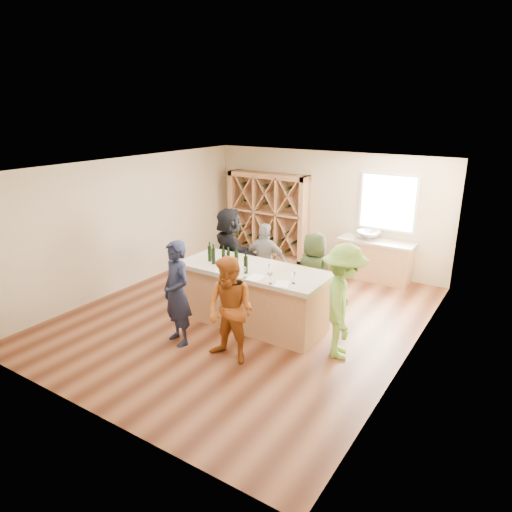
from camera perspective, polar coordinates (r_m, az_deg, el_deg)
The scene contains 35 objects.
floor at distance 8.79m, azimuth -1.26°, elevation -7.69°, with size 6.00×7.00×0.10m, color brown.
ceiling at distance 7.96m, azimuth -1.41°, elevation 11.44°, with size 6.00×7.00×0.10m, color white.
wall_back at distance 11.28m, azimuth 8.84°, elevation 5.77°, with size 6.00×0.10×2.80m, color beige.
wall_front at distance 5.86m, azimuth -21.28°, elevation -7.17°, with size 6.00×0.10×2.80m, color beige.
wall_left at distance 10.22m, azimuth -15.70°, elevation 4.02°, with size 0.10×7.00×2.80m, color beige.
wall_right at distance 7.10m, azimuth 19.55°, elevation -2.52°, with size 0.10×7.00×2.80m, color beige.
window_frame at distance 10.63m, azimuth 16.18°, elevation 6.44°, with size 1.30×0.06×1.30m, color white.
window_pane at distance 10.60m, azimuth 16.12°, elevation 6.41°, with size 1.18×0.01×1.18m, color white.
wine_rack at distance 11.78m, azimuth 1.52°, elevation 5.01°, with size 2.20×0.45×2.20m, color tan.
back_counter_base at distance 10.75m, azimuth 14.63°, elevation -0.61°, with size 1.60×0.58×0.86m, color tan.
back_counter_top at distance 10.61m, azimuth 14.83°, elevation 1.74°, with size 1.70×0.62×0.06m, color #BDB29B.
sink at distance 10.64m, azimuth 13.86°, elevation 2.55°, with size 0.54×0.54×0.19m, color silver.
faucet at distance 10.79m, azimuth 14.20°, elevation 3.05°, with size 0.02×0.02×0.30m, color silver.
tasting_counter_base at distance 8.25m, azimuth -0.37°, elevation -5.26°, with size 2.60×1.00×1.00m, color tan.
tasting_counter_top at distance 8.05m, azimuth -0.38°, elevation -1.74°, with size 2.72×1.12×0.08m, color #BDB29B.
wine_bottle_a at distance 8.38m, azimuth -5.82°, elevation 0.30°, with size 0.07×0.07×0.29m, color black.
wine_bottle_b at distance 8.23m, azimuth -5.34°, elevation -0.03°, with size 0.07×0.07×0.29m, color black.
wine_bottle_c at distance 8.20m, azimuth -4.07°, elevation -0.13°, with size 0.07×0.07×0.27m, color black.
wine_bottle_d at distance 8.07m, azimuth -3.47°, elevation -0.38°, with size 0.07×0.07×0.27m, color black.
wine_bottle_e at distance 8.02m, azimuth -2.46°, elevation -0.41°, with size 0.07×0.07×0.30m, color black.
wine_glass_a at distance 7.88m, azimuth -4.11°, elevation -1.27°, with size 0.07×0.07×0.17m, color white.
wine_glass_b at distance 7.53m, azimuth -1.42°, elevation -2.11°, with size 0.07×0.07×0.18m, color white.
wine_glass_c at distance 7.29m, azimuth 1.80°, elevation -2.79°, with size 0.07×0.07×0.19m, color white.
wine_glass_d at distance 7.72m, azimuth 1.57°, elevation -1.69°, with size 0.06×0.06×0.16m, color white.
wine_glass_e at distance 7.33m, azimuth 4.71°, elevation -2.70°, with size 0.07×0.07×0.20m, color white.
tasting_menu_a at distance 7.92m, azimuth -3.93°, elevation -1.82°, with size 0.22×0.30×0.00m, color white.
tasting_menu_b at distance 7.58m, azimuth -0.08°, elevation -2.69°, with size 0.24×0.33×0.00m, color white.
tasting_menu_c at distance 7.33m, azimuth 3.27°, elevation -3.49°, with size 0.22×0.30×0.00m, color white.
person_near_left at distance 7.57m, azimuth -9.87°, elevation -4.60°, with size 0.65×0.47×1.77m, color #191E38.
person_near_right at distance 6.97m, azimuth -3.23°, elevation -6.81°, with size 0.82×0.45×1.68m, color #994C19.
person_server at distance 7.18m, azimuth 10.84°, elevation -5.65°, with size 1.19×0.55×1.84m, color #8CC64C.
person_far_mid at distance 9.08m, azimuth 1.16°, elevation -0.91°, with size 0.95×0.49×1.63m, color slate.
person_far_right at distance 8.58m, azimuth 7.22°, elevation -2.29°, with size 0.79×0.51×1.61m, color #263319.
person_far_left at distance 9.55m, azimuth -3.34°, elevation 0.66°, with size 1.69×0.61×1.83m, color black.
wine_bottle_f at distance 7.73m, azimuth -1.28°, elevation -1.12°, with size 0.07×0.07×0.30m, color black.
Camera 1 is at (4.43, -6.55, 3.79)m, focal length 32.00 mm.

